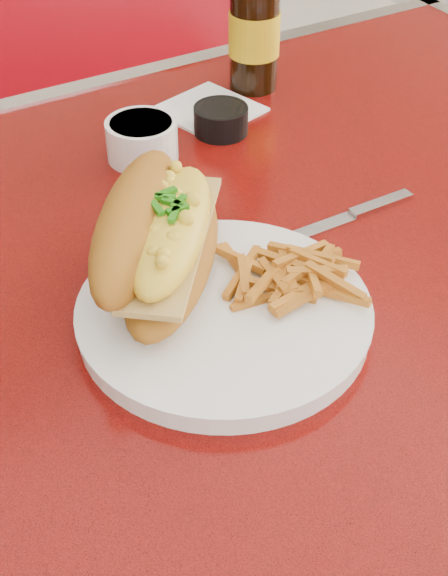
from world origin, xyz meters
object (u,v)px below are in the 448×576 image
booth_bench_far (33,227)px  gravy_ramekin (142,139)px  diner_table (242,354)px  dinner_plate (224,314)px  mac_hoagie (159,237)px  knife (344,218)px  sauce_cup_right (221,119)px  fork (244,259)px  beer_bottle (255,15)px

booth_bench_far → gravy_ramekin: (-0.02, -0.62, 0.51)m
diner_table → dinner_plate: bearing=-130.0°
dinner_plate → mac_hoagie: (-0.03, 0.07, 0.05)m
knife → sauce_cup_right: bearing=94.1°
mac_hoagie → gravy_ramekin: size_ratio=2.48×
fork → sauce_cup_right: (0.12, 0.25, -0.00)m
gravy_ramekin → knife: 0.25m
mac_hoagie → gravy_ramekin: mac_hoagie is taller
dinner_plate → knife: (0.19, 0.07, -0.01)m
dinner_plate → beer_bottle: size_ratio=1.25×
booth_bench_far → beer_bottle: beer_bottle is taller
dinner_plate → booth_bench_far: bearing=84.9°
dinner_plate → mac_hoagie: mac_hoagie is taller
dinner_plate → fork: 0.07m
booth_bench_far → knife: 0.97m
booth_bench_far → beer_bottle: (0.19, -0.53, 0.58)m
dinner_plate → gravy_ramekin: size_ratio=3.30×
booth_bench_far → fork: 0.99m
diner_table → mac_hoagie: (-0.11, -0.03, 0.22)m
mac_hoagie → fork: size_ratio=1.69×
sauce_cup_right → mac_hoagie: bearing=-130.8°
booth_bench_far → knife: booth_bench_far is taller
beer_bottle → sauce_cup_right: bearing=-139.6°
mac_hoagie → knife: size_ratio=1.16×
dinner_plate → sauce_cup_right: size_ratio=3.77×
sauce_cup_right → knife: bearing=-86.1°
mac_hoagie → knife: (0.21, 0.00, -0.06)m
diner_table → beer_bottle: 0.43m
mac_hoagie → beer_bottle: bearing=-4.3°
booth_bench_far → knife: bearing=-82.8°
beer_bottle → mac_hoagie: bearing=-133.4°
gravy_ramekin → knife: bearing=-60.8°
sauce_cup_right → knife: size_ratio=0.41×
mac_hoagie → beer_bottle: beer_bottle is taller
dinner_plate → sauce_cup_right: 0.34m
fork → gravy_ramekin: (0.01, 0.24, 0.01)m
booth_bench_far → sauce_cup_right: 0.79m
fork → gravy_ramekin: 0.24m
booth_bench_far → mac_hoagie: size_ratio=4.95×
sauce_cup_right → beer_bottle: 0.15m
booth_bench_far → dinner_plate: booth_bench_far is taller
mac_hoagie → fork: 0.09m
mac_hoagie → sauce_cup_right: bearing=-1.7°
booth_bench_far → gravy_ramekin: 0.80m
mac_hoagie → dinner_plate: bearing=-120.4°
diner_table → gravy_ramekin: 0.27m
booth_bench_far → fork: booth_bench_far is taller
diner_table → gravy_ramekin: (-0.02, 0.19, 0.19)m
diner_table → sauce_cup_right: sauce_cup_right is taller
gravy_ramekin → sauce_cup_right: (0.11, 0.01, -0.01)m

